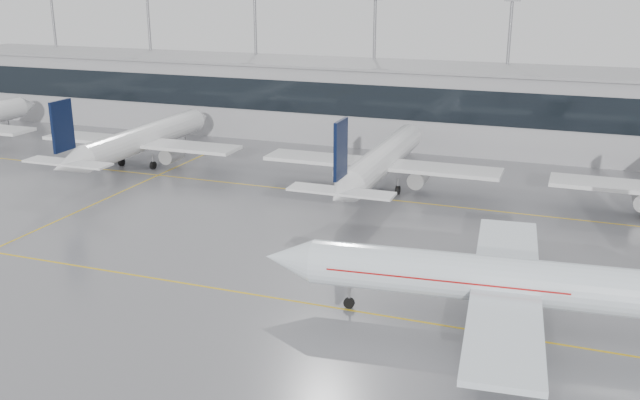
% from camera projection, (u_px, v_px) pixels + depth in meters
% --- Properties ---
extents(ground, '(320.00, 320.00, 0.00)m').
position_uv_depth(ground, '(270.00, 297.00, 59.45)').
color(ground, slate).
rests_on(ground, ground).
extents(taxi_line_main, '(120.00, 0.25, 0.01)m').
position_uv_depth(taxi_line_main, '(270.00, 297.00, 59.45)').
color(taxi_line_main, yellow).
rests_on(taxi_line_main, ground).
extents(taxi_line_north, '(120.00, 0.25, 0.01)m').
position_uv_depth(taxi_line_north, '(372.00, 198.00, 86.30)').
color(taxi_line_north, yellow).
rests_on(taxi_line_north, ground).
extents(taxi_line_cross, '(0.25, 60.00, 0.01)m').
position_uv_depth(taxi_line_cross, '(87.00, 207.00, 82.82)').
color(taxi_line_cross, yellow).
rests_on(taxi_line_cross, ground).
extents(terminal, '(180.00, 15.00, 12.00)m').
position_uv_depth(terminal, '(429.00, 106.00, 113.15)').
color(terminal, '#969699').
rests_on(terminal, ground).
extents(terminal_glass, '(180.00, 0.20, 5.00)m').
position_uv_depth(terminal_glass, '(419.00, 104.00, 105.95)').
color(terminal_glass, black).
rests_on(terminal_glass, ground).
extents(terminal_roof, '(182.00, 16.00, 0.40)m').
position_uv_depth(terminal_roof, '(431.00, 67.00, 111.31)').
color(terminal_roof, gray).
rests_on(terminal_roof, ground).
extents(light_masts, '(156.40, 1.00, 22.60)m').
position_uv_depth(light_masts, '(439.00, 56.00, 116.33)').
color(light_masts, gray).
rests_on(light_masts, ground).
extents(air_canada_jet, '(36.90, 29.73, 11.62)m').
position_uv_depth(air_canada_jet, '(503.00, 281.00, 53.52)').
color(air_canada_jet, white).
rests_on(air_canada_jet, ground).
extents(parked_jet_b, '(29.64, 36.96, 11.72)m').
position_uv_depth(parked_jet_b, '(140.00, 140.00, 100.10)').
color(parked_jet_b, white).
rests_on(parked_jet_b, ground).
extents(parked_jet_c, '(29.64, 36.96, 11.72)m').
position_uv_depth(parked_jet_c, '(381.00, 161.00, 88.50)').
color(parked_jet_c, white).
rests_on(parked_jet_c, ground).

